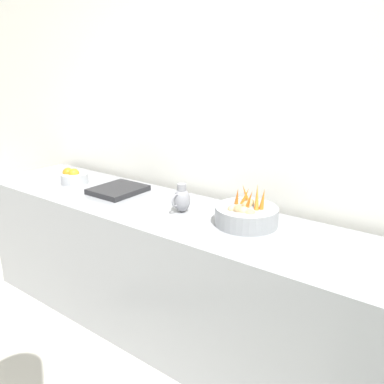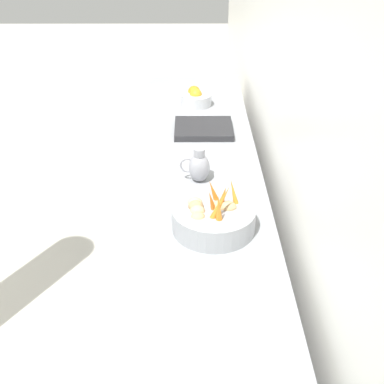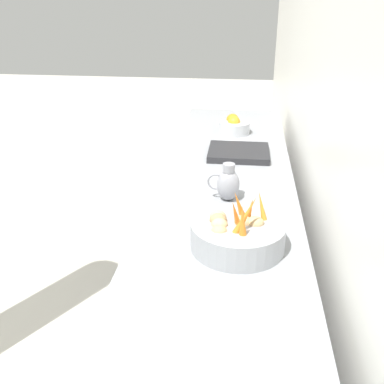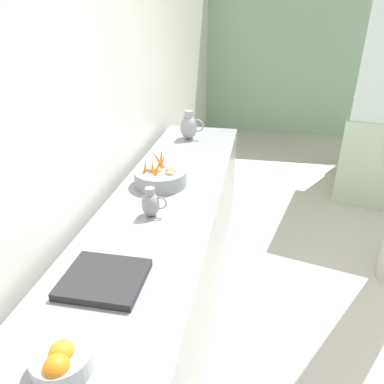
{
  "view_description": "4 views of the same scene",
  "coord_description": "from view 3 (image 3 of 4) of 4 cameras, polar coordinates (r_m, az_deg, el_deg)",
  "views": [
    {
      "loc": [
        0.21,
        1.25,
        1.69
      ],
      "look_at": [
        -1.4,
        0.06,
        1.05
      ],
      "focal_mm": 36.47,
      "sensor_mm": 36.0,
      "label": 1
    },
    {
      "loc": [
        -1.48,
        1.99,
        2.06
      ],
      "look_at": [
        -1.49,
        0.21,
        0.99
      ],
      "focal_mm": 46.07,
      "sensor_mm": 36.0,
      "label": 2
    },
    {
      "loc": [
        -1.57,
        1.76,
        1.76
      ],
      "look_at": [
        -1.37,
        0.02,
        0.95
      ],
      "focal_mm": 42.43,
      "sensor_mm": 36.0,
      "label": 3
    },
    {
      "loc": [
        -0.96,
        -1.83,
        1.91
      ],
      "look_at": [
        -1.31,
        0.01,
        0.98
      ],
      "focal_mm": 34.35,
      "sensor_mm": 36.0,
      "label": 4
    }
  ],
  "objects": [
    {
      "name": "vegetable_colander",
      "position": [
        1.67,
        5.72,
        -5.28
      ],
      "size": [
        0.35,
        0.35,
        0.23
      ],
      "color": "gray",
      "rests_on": "prep_counter"
    },
    {
      "name": "metal_pitcher_short",
      "position": [
        2.02,
        4.52,
        1.04
      ],
      "size": [
        0.15,
        0.1,
        0.17
      ],
      "color": "gray",
      "rests_on": "prep_counter"
    },
    {
      "name": "prep_counter",
      "position": [
        2.21,
        3.57,
        -12.03
      ],
      "size": [
        0.67,
        3.38,
        0.87
      ],
      "primitive_type": "cube",
      "color": "gray",
      "rests_on": "ground_plane"
    },
    {
      "name": "orange_bowl",
      "position": [
        2.99,
        5.31,
        8.29
      ],
      "size": [
        0.2,
        0.2,
        0.11
      ],
      "color": "#ADAFB5",
      "rests_on": "prep_counter"
    },
    {
      "name": "counter_sink_basin",
      "position": [
        2.59,
        5.88,
        4.97
      ],
      "size": [
        0.34,
        0.3,
        0.04
      ],
      "primitive_type": "cube",
      "color": "#232326",
      "rests_on": "prep_counter"
    }
  ]
}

